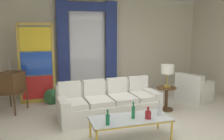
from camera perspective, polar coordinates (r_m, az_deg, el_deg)
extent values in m
plane|color=silver|center=(5.25, 3.68, -12.96)|extent=(16.00, 16.00, 0.00)
cube|color=beige|center=(7.80, -4.05, 5.87)|extent=(8.00, 0.12, 3.00)
cube|color=white|center=(7.66, -5.98, 6.15)|extent=(1.10, 0.02, 2.50)
cylinder|color=gold|center=(7.62, -6.05, 16.00)|extent=(2.00, 0.04, 0.04)
cube|color=navy|center=(7.46, -11.69, 5.90)|extent=(0.36, 0.12, 2.70)
cube|color=navy|center=(7.75, -0.21, 6.24)|extent=(0.36, 0.12, 2.70)
cube|color=navy|center=(7.58, -6.00, 14.96)|extent=(1.80, 0.10, 0.28)
cube|color=white|center=(5.60, -0.65, -9.40)|extent=(2.38, 1.06, 0.38)
cube|color=white|center=(5.87, -1.90, -6.44)|extent=(2.33, 0.36, 0.78)
cube|color=white|center=(6.00, 9.07, -7.29)|extent=(0.26, 0.87, 0.56)
cube|color=white|center=(5.32, -11.71, -9.62)|extent=(0.26, 0.87, 0.56)
cube|color=white|center=(5.82, 7.64, -6.15)|extent=(0.58, 0.77, 0.12)
cube|color=white|center=(6.04, 6.25, -3.37)|extent=(0.52, 0.18, 0.40)
cube|color=white|center=(5.58, 2.34, -6.77)|extent=(0.58, 0.77, 0.12)
cube|color=white|center=(5.81, 1.12, -3.85)|extent=(0.52, 0.18, 0.40)
cube|color=white|center=(5.39, -3.40, -7.39)|extent=(0.58, 0.77, 0.12)
cube|color=white|center=(5.62, -4.39, -4.33)|extent=(0.52, 0.18, 0.40)
cube|color=white|center=(5.25, -9.51, -7.96)|extent=(0.58, 0.77, 0.12)
cube|color=white|center=(5.49, -10.23, -4.80)|extent=(0.52, 0.18, 0.40)
cube|color=silver|center=(4.49, 4.49, -11.53)|extent=(1.50, 0.62, 0.02)
cube|color=gold|center=(4.75, 3.20, -10.55)|extent=(1.50, 0.04, 0.03)
cube|color=gold|center=(4.24, 5.94, -13.14)|extent=(1.50, 0.04, 0.03)
cube|color=gold|center=(4.30, -4.85, -12.79)|extent=(0.04, 0.62, 0.03)
cube|color=gold|center=(4.79, 12.79, -10.60)|extent=(0.04, 0.62, 0.03)
cylinder|color=gold|center=(4.62, -5.27, -13.69)|extent=(0.04, 0.04, 0.38)
cylinder|color=gold|center=(5.07, 10.98, -11.66)|extent=(0.04, 0.04, 0.38)
cylinder|color=gold|center=(4.63, 14.17, -13.91)|extent=(0.04, 0.04, 0.38)
cylinder|color=maroon|center=(4.46, 8.67, -10.67)|extent=(0.11, 0.11, 0.14)
cylinder|color=maroon|center=(4.43, 8.70, -9.53)|extent=(0.04, 0.04, 0.05)
sphere|color=maroon|center=(4.41, 8.71, -8.96)|extent=(0.05, 0.05, 0.05)
cylinder|color=silver|center=(4.65, 11.30, -9.43)|extent=(0.06, 0.06, 0.21)
cylinder|color=silver|center=(4.61, 11.35, -7.85)|extent=(0.03, 0.03, 0.06)
sphere|color=silver|center=(4.59, 11.37, -7.31)|extent=(0.04, 0.04, 0.04)
cylinder|color=#196B3D|center=(4.14, -1.05, -11.90)|extent=(0.07, 0.07, 0.18)
cylinder|color=#196B3D|center=(4.09, -1.06, -10.33)|extent=(0.03, 0.03, 0.06)
sphere|color=#196B3D|center=(4.08, -1.06, -9.71)|extent=(0.04, 0.04, 0.04)
cylinder|color=#196B3D|center=(4.42, 5.13, -10.17)|extent=(0.06, 0.06, 0.23)
cylinder|color=#196B3D|center=(4.37, 5.16, -8.38)|extent=(0.03, 0.03, 0.06)
sphere|color=#196B3D|center=(4.36, 5.17, -7.82)|extent=(0.04, 0.04, 0.04)
cube|color=brown|center=(6.38, -22.97, -4.87)|extent=(0.62, 0.54, 0.03)
cylinder|color=brown|center=(6.80, -23.23, -6.20)|extent=(0.04, 0.04, 0.50)
cylinder|color=brown|center=(6.09, -22.37, -7.95)|extent=(0.04, 0.04, 0.50)
cylinder|color=brown|center=(6.55, -19.71, -6.57)|extent=(0.04, 0.04, 0.50)
cube|color=brown|center=(6.32, -23.12, -2.63)|extent=(0.68, 0.72, 0.48)
cube|color=black|center=(6.45, -24.87, -2.34)|extent=(0.19, 0.35, 0.30)
cylinder|color=gold|center=(6.43, -25.17, -4.12)|extent=(0.03, 0.04, 0.04)
cylinder|color=gold|center=(6.56, -24.36, -3.81)|extent=(0.03, 0.04, 0.04)
cylinder|color=silver|center=(6.25, -23.38, 1.13)|extent=(0.07, 0.12, 0.34)
cylinder|color=silver|center=(6.25, -23.38, 1.13)|extent=(0.07, 0.12, 0.34)
cube|color=white|center=(7.28, 19.19, -5.31)|extent=(1.06, 1.06, 0.40)
cube|color=white|center=(7.22, 19.31, -3.40)|extent=(0.91, 0.91, 0.10)
cube|color=white|center=(6.96, 17.98, -4.23)|extent=(0.52, 0.81, 0.80)
cube|color=white|center=(7.42, 17.08, -4.22)|extent=(0.74, 0.47, 0.58)
cube|color=white|center=(7.12, 21.48, -5.05)|extent=(0.74, 0.47, 0.58)
cube|color=gold|center=(6.82, -21.46, 1.27)|extent=(0.05, 0.05, 2.20)
cube|color=gold|center=(6.80, -13.89, 1.65)|extent=(0.05, 0.05, 2.20)
cube|color=gold|center=(6.73, -18.16, 10.51)|extent=(0.90, 0.05, 0.06)
cube|color=gold|center=(7.01, -17.24, -7.06)|extent=(0.90, 0.05, 0.10)
cube|color=red|center=(6.92, -17.40, -4.01)|extent=(0.82, 0.02, 0.64)
cube|color=#1E47B7|center=(6.79, -17.68, 1.46)|extent=(0.82, 0.02, 0.64)
cube|color=yellow|center=(6.73, -17.98, 7.08)|extent=(0.82, 0.02, 0.64)
cylinder|color=beige|center=(6.82, -14.21, -7.56)|extent=(0.16, 0.16, 0.06)
ellipsoid|color=#105FA3|center=(6.79, -14.25, -6.68)|extent=(0.18, 0.32, 0.20)
sphere|color=#105FA3|center=(6.90, -14.34, -5.48)|extent=(0.09, 0.09, 0.09)
cone|color=gold|center=(6.95, -14.36, -5.35)|extent=(0.02, 0.04, 0.02)
cone|color=#316C3D|center=(6.59, -14.21, -6.27)|extent=(0.44, 0.40, 0.50)
cylinder|color=brown|center=(6.12, 13.04, -4.18)|extent=(0.48, 0.48, 0.03)
cylinder|color=brown|center=(6.19, 12.93, -6.78)|extent=(0.08, 0.08, 0.55)
cylinder|color=brown|center=(6.27, 12.84, -9.19)|extent=(0.36, 0.36, 0.03)
cylinder|color=#B29338|center=(6.11, 13.05, -3.86)|extent=(0.18, 0.18, 0.04)
cylinder|color=#B29338|center=(6.06, 13.12, -2.02)|extent=(0.03, 0.03, 0.36)
cylinder|color=white|center=(6.02, 13.21, 0.22)|extent=(0.32, 0.32, 0.22)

